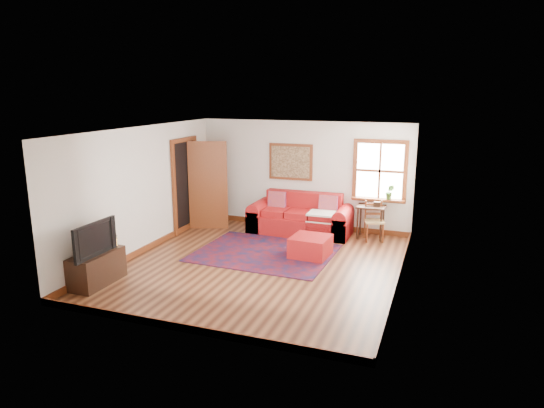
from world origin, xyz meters
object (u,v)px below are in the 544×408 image
at_px(side_table, 371,211).
at_px(red_ottoman, 311,247).
at_px(ladder_back_chair, 374,219).
at_px(red_leather_sofa, 301,220).
at_px(media_cabinet, 97,268).

bearing_deg(side_table, red_ottoman, -118.88).
height_order(red_ottoman, ladder_back_chair, ladder_back_chair).
bearing_deg(ladder_back_chair, side_table, 125.52).
bearing_deg(ladder_back_chair, red_ottoman, -123.05).
bearing_deg(red_leather_sofa, side_table, 4.12).
relative_size(red_leather_sofa, side_table, 3.16).
distance_m(ladder_back_chair, media_cabinet, 5.69).
relative_size(side_table, media_cabinet, 0.73).
relative_size(ladder_back_chair, media_cabinet, 0.86).
height_order(side_table, media_cabinet, side_table).
height_order(side_table, ladder_back_chair, ladder_back_chair).
height_order(red_leather_sofa, side_table, red_leather_sofa).
relative_size(red_leather_sofa, media_cabinet, 2.31).
height_order(red_leather_sofa, ladder_back_chair, red_leather_sofa).
bearing_deg(red_leather_sofa, ladder_back_chair, -0.24).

